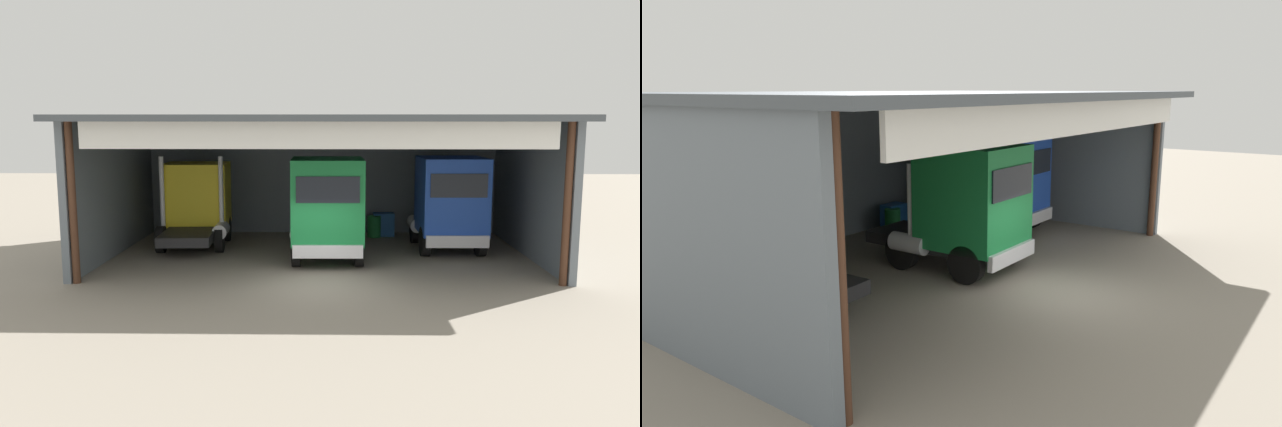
{
  "view_description": "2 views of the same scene",
  "coord_description": "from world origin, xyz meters",
  "views": [
    {
      "loc": [
        0.41,
        -18.8,
        5.08
      ],
      "look_at": [
        0.0,
        3.27,
        1.75
      ],
      "focal_mm": 35.25,
      "sensor_mm": 36.0,
      "label": 1
    },
    {
      "loc": [
        -13.28,
        -6.29,
        5.29
      ],
      "look_at": [
        0.0,
        3.27,
        1.75
      ],
      "focal_mm": 32.41,
      "sensor_mm": 36.0,
      "label": 2
    }
  ],
  "objects": [
    {
      "name": "truck_blue_left_bay",
      "position": [
        4.91,
        5.11,
        1.93
      ],
      "size": [
        2.62,
        5.23,
        3.66
      ],
      "rotation": [
        0.0,
        0.0,
        3.16
      ],
      "color": "#1E47B7",
      "rests_on": "ground"
    },
    {
      "name": "workshop_shed",
      "position": [
        0.0,
        5.49,
        3.68
      ],
      "size": [
        16.21,
        10.33,
        5.21
      ],
      "color": "slate",
      "rests_on": "ground"
    },
    {
      "name": "truck_green_yard_outside",
      "position": [
        0.25,
        3.29,
        1.97
      ],
      "size": [
        2.69,
        4.92,
        3.73
      ],
      "rotation": [
        0.0,
        0.0,
        3.16
      ],
      "color": "#197F3D",
      "rests_on": "ground"
    },
    {
      "name": "oil_drum",
      "position": [
        2.26,
        8.09,
        0.46
      ],
      "size": [
        0.58,
        0.58,
        0.93
      ],
      "primitive_type": "cylinder",
      "color": "#197233",
      "rests_on": "ground"
    },
    {
      "name": "truck_yellow_center_bay",
      "position": [
        -5.06,
        6.29,
        1.74
      ],
      "size": [
        2.85,
        4.91,
        3.66
      ],
      "rotation": [
        0.0,
        0.0,
        0.05
      ],
      "color": "yellow",
      "rests_on": "ground"
    },
    {
      "name": "ground_plane",
      "position": [
        0.0,
        0.0,
        0.0
      ],
      "size": [
        80.0,
        80.0,
        0.0
      ],
      "primitive_type": "plane",
      "color": "gray",
      "rests_on": "ground"
    },
    {
      "name": "tool_cart",
      "position": [
        2.7,
        8.43,
        0.5
      ],
      "size": [
        0.9,
        0.6,
        1.0
      ],
      "primitive_type": "cube",
      "color": "#1E59A5",
      "rests_on": "ground"
    }
  ]
}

